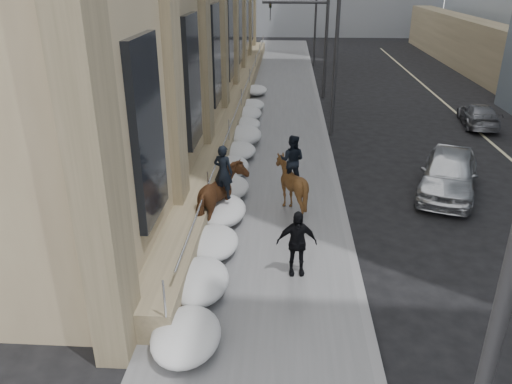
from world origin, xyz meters
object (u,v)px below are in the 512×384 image
mounted_horse_left (221,195)px  car_silver (449,173)px  mounted_horse_right (291,180)px  pedestrian (297,243)px  car_grey (479,115)px

mounted_horse_left → car_silver: mounted_horse_left is taller
mounted_horse_left → mounted_horse_right: size_ratio=1.03×
pedestrian → mounted_horse_right: bearing=87.1°
mounted_horse_left → pedestrian: size_ratio=1.44×
car_silver → car_grey: 10.00m
mounted_horse_right → pedestrian: size_ratio=1.40×
mounted_horse_left → pedestrian: mounted_horse_left is taller
mounted_horse_left → car_silver: bearing=-139.4°
mounted_horse_right → car_grey: mounted_horse_right is taller
pedestrian → car_silver: (5.62, 5.85, -0.22)m
mounted_horse_left → mounted_horse_right: (2.18, 1.33, 0.01)m
pedestrian → car_grey: bearing=51.8°
car_grey → car_silver: bearing=73.3°
mounted_horse_right → car_grey: (9.94, 10.98, -0.58)m
car_silver → car_grey: size_ratio=1.17×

